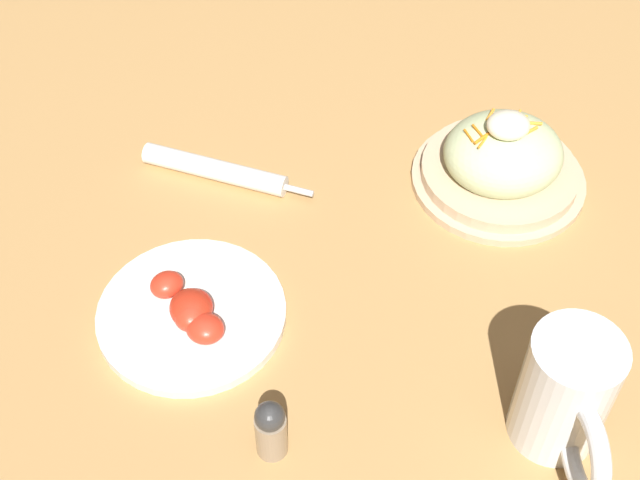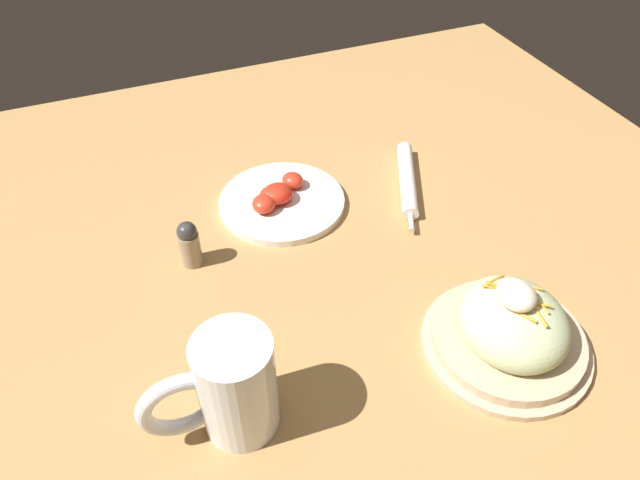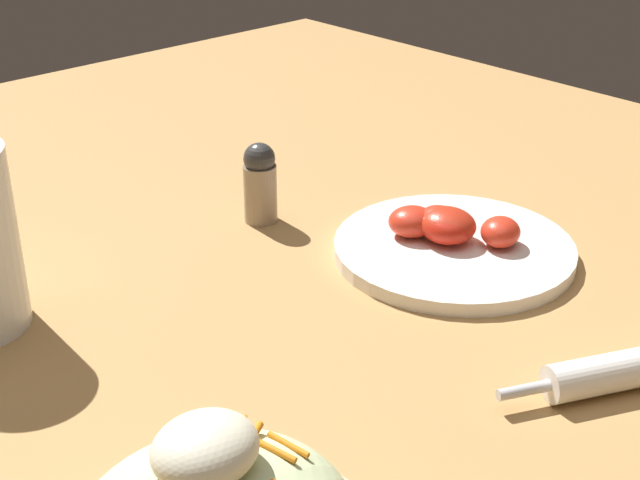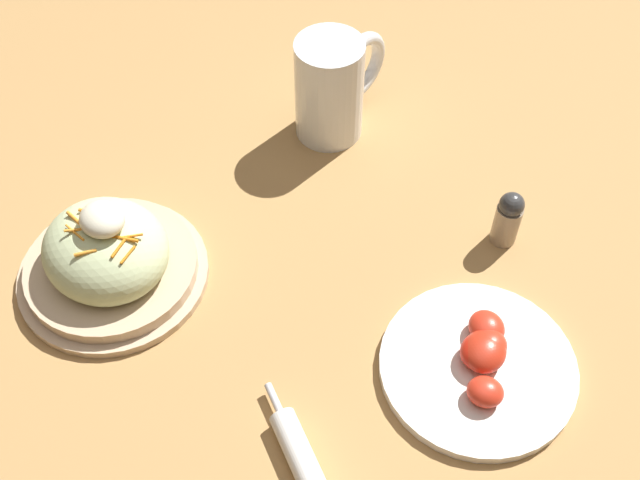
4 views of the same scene
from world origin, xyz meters
name	(u,v)px [view 2 (image 2 of 4)]	position (x,y,z in m)	size (l,w,h in m)	color
ground_plane	(334,308)	(0.00, 0.00, 0.00)	(1.43, 1.43, 0.00)	#B2844C
salad_plate	(510,330)	(-0.14, -0.17, 0.04)	(0.21, 0.21, 0.11)	#D1B28E
beer_mug	(233,391)	(-0.11, 0.17, 0.06)	(0.09, 0.15, 0.14)	white
napkin_roll	(407,180)	(0.20, -0.22, 0.01)	(0.21, 0.11, 0.03)	white
tomato_plate	(280,199)	(0.23, -0.01, 0.01)	(0.20, 0.20, 0.04)	white
salt_shaker	(189,243)	(0.16, 0.16, 0.04)	(0.03, 0.03, 0.07)	gray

